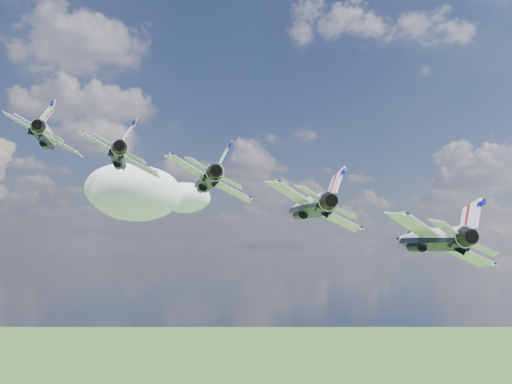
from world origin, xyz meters
name	(u,v)px	position (x,y,z in m)	size (l,w,h in m)	color
cloud_far	(164,189)	(54.29, 198.50, 169.32)	(60.22, 47.31, 23.66)	white
jet_0	(47,136)	(-17.39, 11.51, 156.49)	(10.49, 15.53, 4.64)	silver
jet_1	(121,156)	(-9.27, 2.11, 152.97)	(10.49, 15.53, 4.64)	white
jet_2	(208,179)	(-1.16, -7.28, 149.46)	(10.49, 15.53, 4.64)	silver
jet_3	(309,206)	(6.96, -16.68, 145.94)	(10.49, 15.53, 4.64)	white
jet_4	(428,238)	(15.08, -26.07, 142.42)	(10.49, 15.53, 4.64)	white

